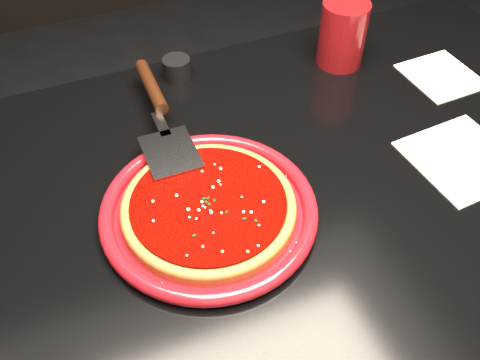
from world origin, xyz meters
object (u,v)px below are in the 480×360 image
(pizza_server, at_px, (161,114))
(cup, at_px, (342,34))
(table, at_px, (278,318))
(plate, at_px, (209,210))
(ramekin, at_px, (177,68))

(pizza_server, distance_m, cup, 0.38)
(table, height_order, plate, plate)
(table, bearing_deg, pizza_server, 124.15)
(plate, xyz_separation_m, cup, (0.36, 0.26, 0.05))
(plate, xyz_separation_m, pizza_server, (-0.01, 0.20, 0.03))
(table, xyz_separation_m, plate, (-0.13, 0.01, 0.39))
(cup, bearing_deg, plate, -143.78)
(table, relative_size, ramekin, 23.69)
(ramekin, bearing_deg, plate, -100.33)
(plate, relative_size, pizza_server, 0.94)
(cup, height_order, ramekin, cup)
(table, relative_size, pizza_server, 3.65)
(table, bearing_deg, cup, 49.22)
(table, bearing_deg, ramekin, 101.16)
(plate, relative_size, cup, 2.56)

